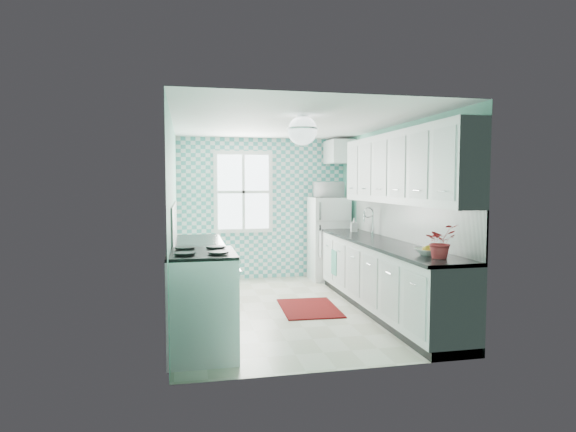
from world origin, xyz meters
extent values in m
cube|color=beige|center=(0.00, 0.00, -0.01)|extent=(3.00, 4.40, 0.02)
cube|color=white|center=(0.00, 0.00, 2.51)|extent=(3.00, 4.40, 0.02)
cube|color=#74CAAF|center=(0.00, 2.21, 1.25)|extent=(3.00, 0.02, 2.50)
cube|color=#74CAAF|center=(0.00, -2.21, 1.25)|extent=(3.00, 0.02, 2.50)
cube|color=#74CAAF|center=(-1.51, 0.00, 1.25)|extent=(0.02, 4.40, 2.50)
cube|color=#74CAAF|center=(1.51, 0.00, 1.25)|extent=(0.02, 4.40, 2.50)
cube|color=#49A7A4|center=(0.00, 2.19, 1.25)|extent=(3.00, 0.01, 2.50)
cube|color=white|center=(-0.35, 2.17, 1.55)|extent=(1.04, 0.05, 1.44)
cube|color=white|center=(-0.35, 2.15, 1.55)|extent=(0.90, 0.02, 1.30)
cube|color=white|center=(1.49, -0.40, 1.20)|extent=(0.02, 3.60, 0.51)
cube|color=white|center=(-1.49, -0.07, 1.20)|extent=(0.02, 2.15, 0.51)
cube|color=silver|center=(1.33, -0.60, 1.90)|extent=(0.33, 3.20, 0.90)
cube|color=silver|center=(1.30, 1.83, 2.25)|extent=(0.40, 0.74, 0.40)
cylinder|color=silver|center=(0.00, -0.80, 2.48)|extent=(0.14, 0.14, 0.04)
cylinder|color=silver|center=(0.00, -0.80, 2.41)|extent=(0.02, 0.02, 0.12)
sphere|color=white|center=(0.00, -0.80, 2.32)|extent=(0.34, 0.34, 0.34)
cube|color=white|center=(1.20, -0.40, 0.45)|extent=(0.60, 3.60, 0.90)
cube|color=black|center=(1.19, -0.40, 0.92)|extent=(0.63, 3.60, 0.04)
cube|color=white|center=(-1.20, -0.07, 0.45)|extent=(0.60, 2.15, 0.90)
cube|color=black|center=(-1.19, -0.07, 0.92)|extent=(0.63, 2.15, 0.04)
cube|color=silver|center=(1.11, 1.81, 0.73)|extent=(0.63, 0.60, 1.46)
cube|color=silver|center=(1.11, 1.50, 1.06)|extent=(0.62, 0.01, 0.02)
cube|color=silver|center=(0.86, 1.49, 1.24)|extent=(0.03, 0.03, 0.30)
cube|color=silver|center=(0.86, 1.49, 0.73)|extent=(0.03, 0.03, 0.54)
cube|color=silver|center=(-1.20, -1.50, 0.52)|extent=(0.67, 0.84, 1.00)
cube|color=black|center=(-1.20, -1.50, 1.02)|extent=(0.67, 0.84, 0.03)
cube|color=black|center=(-0.86, -1.50, 0.58)|extent=(0.01, 0.56, 0.33)
cube|color=silver|center=(1.20, 0.45, 0.92)|extent=(0.53, 0.45, 0.12)
cylinder|color=silver|center=(1.39, 0.45, 1.12)|extent=(0.02, 0.02, 0.30)
torus|color=silver|center=(1.32, 0.45, 1.31)|extent=(0.16, 0.02, 0.16)
cube|color=#610E0D|center=(0.28, -0.05, 0.01)|extent=(0.80, 1.11, 0.02)
cube|color=#54A08B|center=(0.89, 0.76, 0.48)|extent=(0.09, 0.25, 0.38)
imported|color=silver|center=(1.20, -1.63, 0.98)|extent=(0.30, 0.30, 0.07)
imported|color=#A80320|center=(1.20, -1.84, 1.12)|extent=(0.38, 0.35, 0.35)
imported|color=#9AC5D2|center=(1.25, 0.88, 1.05)|extent=(0.12, 0.12, 0.22)
imported|color=white|center=(1.11, 1.81, 1.59)|extent=(0.50, 0.35, 0.27)
camera|label=1|loc=(-1.34, -6.29, 1.72)|focal=30.00mm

